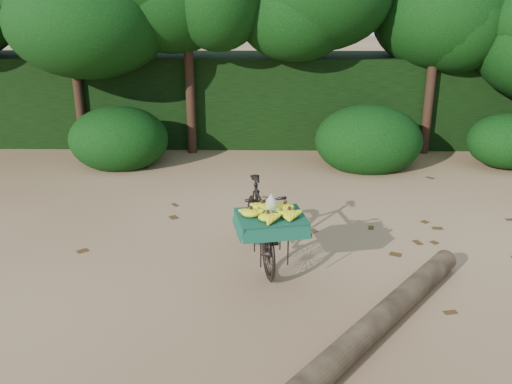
{
  "coord_description": "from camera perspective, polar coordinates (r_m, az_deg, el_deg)",
  "views": [
    {
      "loc": [
        -0.33,
        -5.18,
        2.92
      ],
      "look_at": [
        -0.44,
        0.39,
        0.91
      ],
      "focal_mm": 38.0,
      "sensor_mm": 36.0,
      "label": 1
    }
  ],
  "objects": [
    {
      "name": "fallen_log",
      "position": [
        5.2,
        12.53,
        -13.32
      ],
      "size": [
        2.25,
        2.73,
        0.24
      ],
      "primitive_type": "cylinder",
      "rotation": [
        1.57,
        0.0,
        -0.68
      ],
      "color": "brown",
      "rests_on": "ground"
    },
    {
      "name": "tree_row",
      "position": [
        10.72,
        -0.61,
        14.91
      ],
      "size": [
        14.5,
        2.0,
        4.0
      ],
      "primitive_type": null,
      "color": "black",
      "rests_on": "ground"
    },
    {
      "name": "bush_clumps",
      "position": [
        9.83,
        5.95,
        5.17
      ],
      "size": [
        8.8,
        1.7,
        0.9
      ],
      "primitive_type": null,
      "color": "black",
      "rests_on": "ground"
    },
    {
      "name": "ground",
      "position": [
        5.95,
        4.21,
        -9.61
      ],
      "size": [
        80.0,
        80.0,
        0.0
      ],
      "primitive_type": "plane",
      "color": "tan",
      "rests_on": "ground"
    },
    {
      "name": "vendor_bicycle",
      "position": [
        6.22,
        0.46,
        -3.16
      ],
      "size": [
        0.9,
        1.76,
        0.97
      ],
      "rotation": [
        0.0,
        0.0,
        0.2
      ],
      "color": "black",
      "rests_on": "ground"
    },
    {
      "name": "leaf_litter",
      "position": [
        6.52,
        3.93,
        -6.77
      ],
      "size": [
        7.0,
        7.3,
        0.01
      ],
      "primitive_type": null,
      "color": "#442B12",
      "rests_on": "ground"
    },
    {
      "name": "hedge_backdrop",
      "position": [
        11.66,
        2.77,
        9.84
      ],
      "size": [
        26.0,
        1.8,
        1.8
      ],
      "primitive_type": "cube",
      "color": "black",
      "rests_on": "ground"
    }
  ]
}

